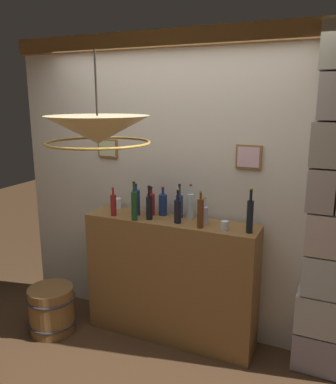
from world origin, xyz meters
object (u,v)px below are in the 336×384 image
at_px(liquor_bottle_mezcal, 136,202).
at_px(pendant_lamp, 98,131).
at_px(liquor_bottle_whiskey, 205,215).
at_px(liquor_bottle_bourbon, 151,204).
at_px(liquor_bottle_rum, 200,213).
at_px(glass_tumbler_highball, 225,226).
at_px(liquor_bottle_tequila, 178,211).
at_px(liquor_bottle_sherry, 179,206).
at_px(wooden_barrel, 52,309).
at_px(liquor_bottle_amaro, 134,205).
at_px(glass_tumbler_rocks, 118,203).
at_px(liquor_bottle_vermouth, 250,215).
at_px(liquor_bottle_brandy, 163,204).
at_px(liquor_bottle_scotch, 113,205).
at_px(liquor_bottle_gin, 149,207).
at_px(liquor_bottle_rye, 191,206).

distance_m(liquor_bottle_mezcal, pendant_lamp, 1.15).
height_order(liquor_bottle_whiskey, liquor_bottle_bourbon, liquor_bottle_bourbon).
xyz_separation_m(liquor_bottle_rum, glass_tumbler_highball, (0.19, 0.02, -0.09)).
height_order(liquor_bottle_whiskey, liquor_bottle_rum, liquor_bottle_rum).
bearing_deg(liquor_bottle_tequila, liquor_bottle_sherry, 107.48).
bearing_deg(wooden_barrel, liquor_bottle_amaro, 17.87).
bearing_deg(liquor_bottle_whiskey, glass_tumbler_rocks, 172.64).
height_order(liquor_bottle_amaro, liquor_bottle_vermouth, liquor_bottle_vermouth).
height_order(liquor_bottle_brandy, pendant_lamp, pendant_lamp).
distance_m(liquor_bottle_bourbon, glass_tumbler_rocks, 0.39).
relative_size(liquor_bottle_scotch, glass_tumbler_rocks, 2.70).
xyz_separation_m(liquor_bottle_gin, glass_tumbler_highball, (0.65, -0.00, -0.07)).
bearing_deg(liquor_bottle_tequila, liquor_bottle_rye, 70.54).
relative_size(liquor_bottle_mezcal, wooden_barrel, 0.64).
height_order(liquor_bottle_brandy, wooden_barrel, liquor_bottle_brandy).
xyz_separation_m(liquor_bottle_brandy, liquor_bottle_amaro, (-0.16, -0.22, 0.03)).
distance_m(liquor_bottle_rum, liquor_bottle_mezcal, 0.63).
distance_m(liquor_bottle_amaro, pendant_lamp, 1.03).
xyz_separation_m(liquor_bottle_whiskey, wooden_barrel, (-1.32, -0.38, -0.96)).
relative_size(liquor_bottle_mezcal, liquor_bottle_gin, 0.95).
distance_m(liquor_bottle_sherry, glass_tumbler_highball, 0.48).
xyz_separation_m(liquor_bottle_whiskey, liquor_bottle_tequila, (-0.21, -0.06, 0.03)).
distance_m(liquor_bottle_brandy, glass_tumbler_rocks, 0.48).
bearing_deg(liquor_bottle_mezcal, liquor_bottle_tequila, -7.54).
distance_m(liquor_bottle_brandy, liquor_bottle_vermouth, 0.80).
bearing_deg(glass_tumbler_rocks, liquor_bottle_bourbon, -9.71).
distance_m(liquor_bottle_brandy, liquor_bottle_bourbon, 0.10).
distance_m(liquor_bottle_whiskey, liquor_bottle_vermouth, 0.39).
bearing_deg(liquor_bottle_brandy, liquor_bottle_whiskey, -12.01).
xyz_separation_m(liquor_bottle_rye, pendant_lamp, (-0.23, -0.99, 0.69)).
distance_m(liquor_bottle_tequila, liquor_bottle_bourbon, 0.32).
xyz_separation_m(liquor_bottle_brandy, glass_tumbler_rocks, (-0.48, 0.03, -0.05)).
xyz_separation_m(liquor_bottle_rye, glass_tumbler_highball, (0.35, -0.17, -0.08)).
height_order(liquor_bottle_tequila, glass_tumbler_rocks, liquor_bottle_tequila).
xyz_separation_m(liquor_bottle_sherry, liquor_bottle_scotch, (-0.54, -0.19, -0.00)).
relative_size(liquor_bottle_vermouth, glass_tumbler_highball, 4.88).
height_order(glass_tumbler_highball, wooden_barrel, glass_tumbler_highball).
distance_m(liquor_bottle_mezcal, glass_tumbler_highball, 0.82).
distance_m(liquor_bottle_rye, wooden_barrel, 1.60).
height_order(liquor_bottle_bourbon, liquor_bottle_rye, liquor_bottle_rye).
bearing_deg(glass_tumbler_rocks, liquor_bottle_mezcal, -24.33).
xyz_separation_m(liquor_bottle_rum, pendant_lamp, (-0.38, -0.79, 0.68)).
bearing_deg(liquor_bottle_tequila, liquor_bottle_brandy, 143.94).
bearing_deg(liquor_bottle_amaro, wooden_barrel, -162.13).
xyz_separation_m(liquor_bottle_brandy, liquor_bottle_gin, (-0.05, -0.16, 0.01)).
xyz_separation_m(liquor_bottle_bourbon, liquor_bottle_rum, (0.51, -0.15, 0.02)).
xyz_separation_m(liquor_bottle_amaro, glass_tumbler_rocks, (-0.32, 0.25, -0.08)).
bearing_deg(glass_tumbler_highball, liquor_bottle_sherry, 159.66).
bearing_deg(pendant_lamp, liquor_bottle_rye, 77.02).
xyz_separation_m(liquor_bottle_scotch, wooden_barrel, (-0.52, -0.28, -0.98)).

